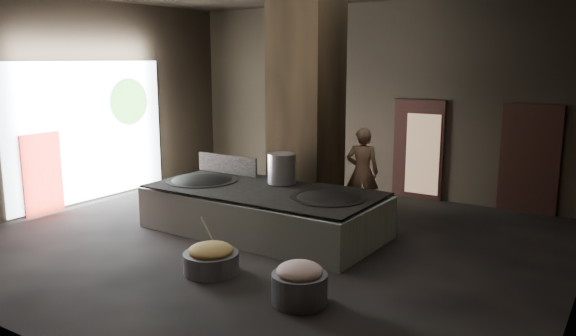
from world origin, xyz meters
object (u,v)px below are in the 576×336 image
Objects in this scene: wok_left at (202,184)px; wok_right at (328,202)px; cook at (362,172)px; meat_basin at (300,288)px; stock_pot at (282,169)px; veg_basin at (211,262)px; hearth_platform at (263,212)px.

wok_right is at bearing 2.05° from wok_left.
cook reaches higher than meat_basin.
stock_pot is at bearing 158.96° from wok_right.
wok_left is at bearing 133.65° from veg_basin.
hearth_platform reaches higher than veg_basin.
wok_right is 2.03m from cook.
hearth_platform is 3.17× the size of wok_left.
hearth_platform is at bearing -95.19° from stock_pot.
wok_right is at bearing 68.26° from veg_basin.
stock_pot is 0.77× the size of meat_basin.
wok_left is 1.87× the size of meat_basin.
wok_left is 1.65× the size of veg_basin.
stock_pot is 3.69m from meat_basin.
meat_basin is at bearing -7.02° from veg_basin.
wok_left is at bearing -177.95° from wok_right.
veg_basin is at bearing -111.74° from wok_right.
hearth_platform is at bearing 41.50° from cook.
stock_pot is at bearing 99.59° from veg_basin.
cook reaches higher than veg_basin.
meat_basin is (2.15, -2.85, -0.93)m from stock_pot.
veg_basin is (-0.85, -2.14, -0.59)m from wok_right.
stock_pot reaches higher than meat_basin.
stock_pot is at bearing 86.15° from hearth_platform.
wok_right is (1.35, 0.05, 0.37)m from hearth_platform.
wok_right reaches higher than hearth_platform.
wok_left is (-1.45, -0.05, 0.37)m from hearth_platform.
hearth_platform is 7.67× the size of stock_pot.
hearth_platform is 5.25× the size of veg_basin.
cook is (1.04, 2.05, 0.53)m from hearth_platform.
hearth_platform is at bearing -177.88° from wok_right.
meat_basin is at bearing -31.64° from wok_left.
stock_pot is at bearing 127.07° from meat_basin.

